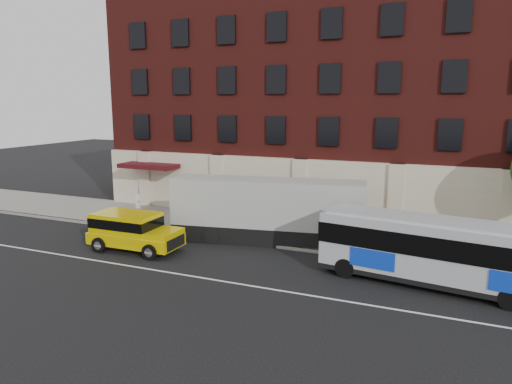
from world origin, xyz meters
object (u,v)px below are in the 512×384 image
at_px(sign_pole, 139,207).
at_px(shipping_container, 267,211).
at_px(city_bus, 448,251).
at_px(yellow_suv, 132,229).

distance_m(sign_pole, shipping_container, 8.21).
xyz_separation_m(city_bus, yellow_suv, (-15.54, -0.87, -0.49)).
xyz_separation_m(yellow_suv, shipping_container, (6.06, 4.17, 0.62)).
height_order(city_bus, shipping_container, shipping_container).
xyz_separation_m(sign_pole, city_bus, (17.66, -2.65, 0.18)).
bearing_deg(shipping_container, city_bus, -19.22).
distance_m(sign_pole, yellow_suv, 4.12).
relative_size(yellow_suv, shipping_container, 0.48).
distance_m(city_bus, shipping_container, 10.04).
xyz_separation_m(sign_pole, yellow_suv, (2.12, -3.52, -0.31)).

